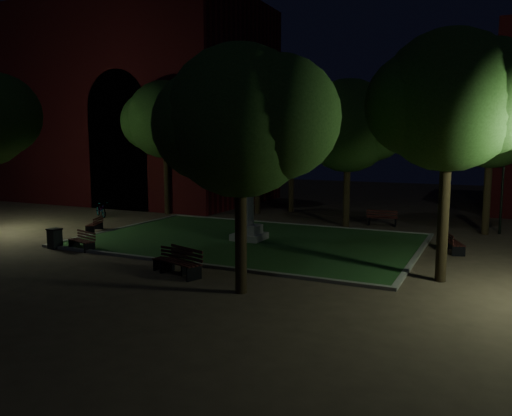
{
  "coord_description": "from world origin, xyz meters",
  "views": [
    {
      "loc": [
        10.25,
        -18.67,
        4.63
      ],
      "look_at": [
        0.83,
        1.0,
        1.75
      ],
      "focal_mm": 35.0,
      "sensor_mm": 36.0,
      "label": 1
    }
  ],
  "objects_px": {
    "bench_left_side": "(95,225)",
    "monument": "(249,221)",
    "bench_right_side": "(452,243)",
    "trash_bin": "(55,238)",
    "bench_near_right": "(182,263)",
    "bench_near_left": "(173,261)",
    "bench_west_near": "(83,241)",
    "bench_far_side": "(382,218)",
    "bicycle": "(101,209)"
  },
  "relations": [
    {
      "from": "bench_left_side",
      "to": "monument",
      "type": "bearing_deg",
      "value": 74.93
    },
    {
      "from": "monument",
      "to": "bench_left_side",
      "type": "relative_size",
      "value": 2.2
    },
    {
      "from": "bench_left_side",
      "to": "bench_right_side",
      "type": "distance_m",
      "value": 17.47
    },
    {
      "from": "monument",
      "to": "trash_bin",
      "type": "relative_size",
      "value": 3.62
    },
    {
      "from": "bench_near_right",
      "to": "bench_near_left",
      "type": "bearing_deg",
      "value": 169.72
    },
    {
      "from": "monument",
      "to": "bench_near_right",
      "type": "xyz_separation_m",
      "value": [
        0.58,
        -6.48,
        -0.5
      ]
    },
    {
      "from": "bench_near_left",
      "to": "bench_right_side",
      "type": "xyz_separation_m",
      "value": [
        8.82,
        7.66,
        0.01
      ]
    },
    {
      "from": "bench_left_side",
      "to": "bench_west_near",
      "type": "bearing_deg",
      "value": 14.41
    },
    {
      "from": "bench_far_side",
      "to": "bench_near_left",
      "type": "bearing_deg",
      "value": 64.76
    },
    {
      "from": "bench_near_right",
      "to": "bench_far_side",
      "type": "height_order",
      "value": "bench_near_right"
    },
    {
      "from": "bench_west_near",
      "to": "trash_bin",
      "type": "xyz_separation_m",
      "value": [
        -1.3,
        -0.33,
        0.07
      ]
    },
    {
      "from": "bench_near_right",
      "to": "bicycle",
      "type": "xyz_separation_m",
      "value": [
        -12.45,
        9.53,
        -0.0
      ]
    },
    {
      "from": "bench_west_near",
      "to": "trash_bin",
      "type": "height_order",
      "value": "trash_bin"
    },
    {
      "from": "bicycle",
      "to": "monument",
      "type": "bearing_deg",
      "value": -74.2
    },
    {
      "from": "monument",
      "to": "bench_far_side",
      "type": "height_order",
      "value": "monument"
    },
    {
      "from": "trash_bin",
      "to": "bench_near_right",
      "type": "bearing_deg",
      "value": -10.25
    },
    {
      "from": "bench_near_left",
      "to": "bench_west_near",
      "type": "height_order",
      "value": "bench_near_left"
    },
    {
      "from": "bench_right_side",
      "to": "bench_near_right",
      "type": "bearing_deg",
      "value": 114.1
    },
    {
      "from": "bench_near_right",
      "to": "bench_right_side",
      "type": "xyz_separation_m",
      "value": [
        8.24,
        7.99,
        -0.06
      ]
    },
    {
      "from": "bench_near_right",
      "to": "bench_far_side",
      "type": "xyz_separation_m",
      "value": [
        4.17,
        13.58,
        -0.03
      ]
    },
    {
      "from": "bench_right_side",
      "to": "bench_left_side",
      "type": "bearing_deg",
      "value": 78.57
    },
    {
      "from": "monument",
      "to": "bench_west_near",
      "type": "distance_m",
      "value": 7.45
    },
    {
      "from": "bench_left_side",
      "to": "bench_far_side",
      "type": "relative_size",
      "value": 0.85
    },
    {
      "from": "monument",
      "to": "bench_near_right",
      "type": "distance_m",
      "value": 6.52
    },
    {
      "from": "bench_left_side",
      "to": "bicycle",
      "type": "bearing_deg",
      "value": -162.89
    },
    {
      "from": "monument",
      "to": "bench_near_right",
      "type": "relative_size",
      "value": 1.7
    },
    {
      "from": "monument",
      "to": "trash_bin",
      "type": "bearing_deg",
      "value": -143.8
    },
    {
      "from": "bench_right_side",
      "to": "monument",
      "type": "bearing_deg",
      "value": 79.72
    },
    {
      "from": "bench_near_right",
      "to": "bench_left_side",
      "type": "relative_size",
      "value": 1.3
    },
    {
      "from": "bench_left_side",
      "to": "bench_near_right",
      "type": "bearing_deg",
      "value": 36.72
    },
    {
      "from": "bench_right_side",
      "to": "bench_west_near",
      "type": "bearing_deg",
      "value": 93.45
    },
    {
      "from": "bench_west_near",
      "to": "bench_left_side",
      "type": "height_order",
      "value": "bench_west_near"
    },
    {
      "from": "bench_far_side",
      "to": "monument",
      "type": "bearing_deg",
      "value": 50.72
    },
    {
      "from": "bench_right_side",
      "to": "bicycle",
      "type": "height_order",
      "value": "bicycle"
    },
    {
      "from": "bench_near_right",
      "to": "bench_west_near",
      "type": "xyz_separation_m",
      "value": [
        -6.26,
        1.7,
        -0.08
      ]
    },
    {
      "from": "bench_left_side",
      "to": "bicycle",
      "type": "distance_m",
      "value": 5.38
    },
    {
      "from": "bench_left_side",
      "to": "trash_bin",
      "type": "relative_size",
      "value": 1.65
    },
    {
      "from": "bench_near_left",
      "to": "bench_far_side",
      "type": "height_order",
      "value": "bench_far_side"
    },
    {
      "from": "bench_left_side",
      "to": "bicycle",
      "type": "height_order",
      "value": "bicycle"
    },
    {
      "from": "bench_west_near",
      "to": "trash_bin",
      "type": "distance_m",
      "value": 1.34
    },
    {
      "from": "trash_bin",
      "to": "bicycle",
      "type": "distance_m",
      "value": 9.51
    },
    {
      "from": "trash_bin",
      "to": "bicycle",
      "type": "relative_size",
      "value": 0.5
    },
    {
      "from": "bench_west_near",
      "to": "bench_near_left",
      "type": "bearing_deg",
      "value": 2.45
    },
    {
      "from": "bench_far_side",
      "to": "bicycle",
      "type": "height_order",
      "value": "bicycle"
    },
    {
      "from": "bench_near_right",
      "to": "bicycle",
      "type": "height_order",
      "value": "bench_near_right"
    },
    {
      "from": "bench_near_right",
      "to": "bench_west_near",
      "type": "distance_m",
      "value": 6.49
    },
    {
      "from": "bench_right_side",
      "to": "trash_bin",
      "type": "xyz_separation_m",
      "value": [
        -15.81,
        -6.63,
        0.05
      ]
    },
    {
      "from": "bench_near_left",
      "to": "bench_near_right",
      "type": "bearing_deg",
      "value": -22.4
    },
    {
      "from": "bicycle",
      "to": "bench_far_side",
      "type": "bearing_deg",
      "value": -46.1
    },
    {
      "from": "bench_far_side",
      "to": "trash_bin",
      "type": "bearing_deg",
      "value": 40.64
    }
  ]
}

